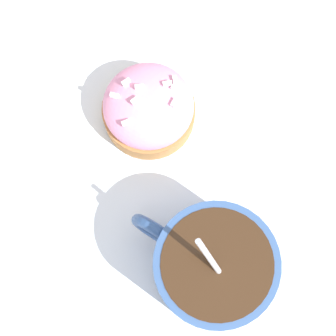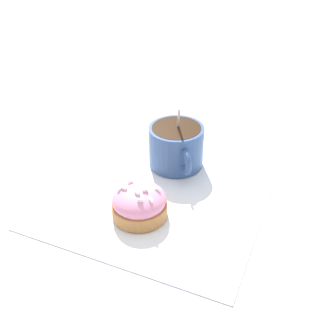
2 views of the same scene
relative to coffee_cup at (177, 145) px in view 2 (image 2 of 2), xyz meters
name	(u,v)px [view 2 (image 2 of 2)]	position (x,y,z in m)	size (l,w,h in m)	color
ground_plane	(162,189)	(0.07, 0.00, -0.04)	(3.00, 3.00, 0.00)	#B2B2B7
paper_napkin	(162,188)	(0.07, 0.00, -0.04)	(0.35, 0.33, 0.00)	white
coffee_cup	(177,145)	(0.00, 0.00, 0.00)	(0.10, 0.09, 0.11)	#335184
frosted_pastry	(139,203)	(0.14, -0.01, -0.02)	(0.08, 0.08, 0.05)	#B2753D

